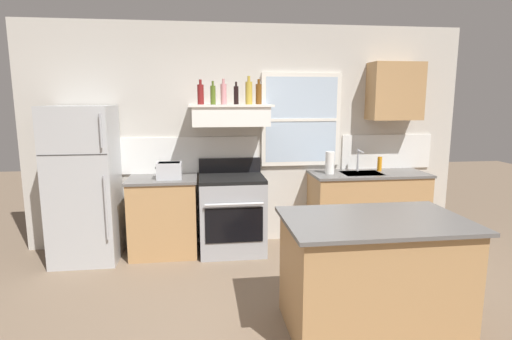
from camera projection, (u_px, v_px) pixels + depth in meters
name	position (u px, v px, depth m)	size (l,w,h in m)	color
ground_plane	(283.00, 336.00, 3.18)	(16.00, 16.00, 0.00)	#7A6651
back_wall	(252.00, 136.00, 5.12)	(5.40, 0.11, 2.70)	beige
refrigerator	(84.00, 184.00, 4.58)	(0.70, 0.72, 1.74)	#B7BABC
counter_left_of_stove	(164.00, 216.00, 4.82)	(0.79, 0.63, 0.91)	tan
toaster	(169.00, 170.00, 4.66)	(0.30, 0.20, 0.19)	silver
stove_range	(232.00, 213.00, 4.89)	(0.76, 0.69, 1.09)	#9EA0A5
range_hood_shelf	(230.00, 115.00, 4.78)	(0.96, 0.52, 0.24)	white
bottle_red_label_wine	(201.00, 94.00, 4.71)	(0.07, 0.07, 0.28)	maroon
bottle_olive_oil_square	(213.00, 95.00, 4.66)	(0.06, 0.06, 0.26)	#4C601E
bottle_rose_pink	(224.00, 94.00, 4.71)	(0.07, 0.07, 0.29)	#C67F84
bottle_balsamic_dark	(236.00, 95.00, 4.76)	(0.06, 0.06, 0.26)	black
bottle_champagne_gold_foil	(249.00, 93.00, 4.74)	(0.08, 0.08, 0.32)	#B29333
bottle_amber_wine	(259.00, 94.00, 4.81)	(0.07, 0.07, 0.29)	brown
counter_right_with_sink	(367.00, 208.00, 5.15)	(1.43, 0.63, 0.91)	tan
sink_faucet	(359.00, 158.00, 5.12)	(0.03, 0.17, 0.28)	silver
paper_towel_roll	(330.00, 163.00, 4.98)	(0.11, 0.11, 0.27)	white
dish_soap_bottle	(380.00, 164.00, 5.17)	(0.06, 0.06, 0.18)	orange
kitchen_island	(372.00, 274.00, 3.22)	(1.40, 0.90, 0.91)	tan
upper_cabinet_right	(395.00, 91.00, 5.08)	(0.64, 0.32, 0.70)	tan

